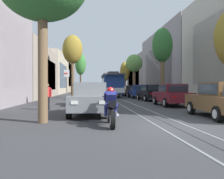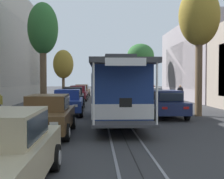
{
  "view_description": "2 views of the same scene",
  "coord_description": "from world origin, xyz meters",
  "px_view_note": "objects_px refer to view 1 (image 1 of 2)",
  "views": [
    {
      "loc": [
        -2.85,
        -8.01,
        1.38
      ],
      "look_at": [
        0.07,
        24.47,
        1.0
      ],
      "focal_mm": 38.01,
      "sensor_mm": 36.0,
      "label": 1
    },
    {
      "loc": [
        1.02,
        38.64,
        2.2
      ],
      "look_at": [
        -0.86,
        2.3,
        0.95
      ],
      "focal_mm": 46.04,
      "sensor_mm": 36.0,
      "label": 2
    }
  ],
  "objects_px": {
    "street_tree_kerb_right_fourth": "(125,72)",
    "street_tree_kerb_right_mid": "(134,64)",
    "motorcycle_with_rider": "(111,107)",
    "street_tree_kerb_left_second": "(73,51)",
    "street_tree_kerb_left_mid": "(81,64)",
    "parked_car_brown_fifth_right": "(130,91)",
    "parked_car_silver_mid_left": "(89,92)",
    "parked_car_blue_fourth_right": "(138,91)",
    "parked_car_grey_near_left": "(91,99)",
    "street_tree_kerb_right_second": "(162,47)",
    "parked_car_black_mid_right": "(151,93)",
    "pedestrian_on_left_pavement": "(47,95)",
    "parked_car_brown_far_right": "(121,90)",
    "parked_car_navy_fourth_left": "(90,91)",
    "parked_car_brown_near_right": "(222,100)",
    "parked_car_brown_second_left": "(89,94)",
    "parked_car_maroon_second_right": "(172,95)",
    "parked_car_beige_sixth_right": "(124,90)",
    "pedestrian_on_right_pavement": "(165,91)",
    "pedestrian_crossing_far": "(42,92)",
    "street_sign_post": "(67,83)",
    "cable_car_trolley": "(112,85)"
  },
  "relations": [
    {
      "from": "street_tree_kerb_right_second",
      "to": "pedestrian_crossing_far",
      "type": "distance_m",
      "value": 13.9
    },
    {
      "from": "pedestrian_on_left_pavement",
      "to": "parked_car_silver_mid_left",
      "type": "bearing_deg",
      "value": 76.65
    },
    {
      "from": "street_tree_kerb_left_mid",
      "to": "pedestrian_on_left_pavement",
      "type": "distance_m",
      "value": 37.12
    },
    {
      "from": "parked_car_maroon_second_right",
      "to": "parked_car_beige_sixth_right",
      "type": "relative_size",
      "value": 1.0
    },
    {
      "from": "pedestrian_crossing_far",
      "to": "parked_car_beige_sixth_right",
      "type": "bearing_deg",
      "value": 65.21
    },
    {
      "from": "parked_car_brown_second_left",
      "to": "pedestrian_on_left_pavement",
      "type": "bearing_deg",
      "value": -122.19
    },
    {
      "from": "pedestrian_on_left_pavement",
      "to": "parked_car_brown_second_left",
      "type": "bearing_deg",
      "value": 57.81
    },
    {
      "from": "cable_car_trolley",
      "to": "street_sign_post",
      "type": "xyz_separation_m",
      "value": [
        -4.48,
        -15.61,
        -0.05
      ]
    },
    {
      "from": "street_tree_kerb_left_second",
      "to": "street_tree_kerb_right_fourth",
      "type": "bearing_deg",
      "value": 68.21
    },
    {
      "from": "parked_car_navy_fourth_left",
      "to": "pedestrian_crossing_far",
      "type": "xyz_separation_m",
      "value": [
        -3.9,
        -10.25,
        0.16
      ]
    },
    {
      "from": "street_tree_kerb_right_mid",
      "to": "motorcycle_with_rider",
      "type": "xyz_separation_m",
      "value": [
        -6.85,
        -32.52,
        -4.73
      ]
    },
    {
      "from": "parked_car_black_mid_right",
      "to": "pedestrian_on_left_pavement",
      "type": "distance_m",
      "value": 12.04
    },
    {
      "from": "parked_car_brown_second_left",
      "to": "street_sign_post",
      "type": "relative_size",
      "value": 1.7
    },
    {
      "from": "parked_car_blue_fourth_right",
      "to": "parked_car_brown_far_right",
      "type": "relative_size",
      "value": 1.01
    },
    {
      "from": "parked_car_blue_fourth_right",
      "to": "parked_car_beige_sixth_right",
      "type": "distance_m",
      "value": 12.56
    },
    {
      "from": "street_tree_kerb_right_mid",
      "to": "motorcycle_with_rider",
      "type": "relative_size",
      "value": 3.54
    },
    {
      "from": "pedestrian_on_right_pavement",
      "to": "pedestrian_crossing_far",
      "type": "distance_m",
      "value": 16.9
    },
    {
      "from": "motorcycle_with_rider",
      "to": "pedestrian_on_right_pavement",
      "type": "height_order",
      "value": "pedestrian_on_right_pavement"
    },
    {
      "from": "motorcycle_with_rider",
      "to": "parked_car_brown_near_right",
      "type": "bearing_deg",
      "value": 18.43
    },
    {
      "from": "street_tree_kerb_right_mid",
      "to": "street_tree_kerb_right_fourth",
      "type": "bearing_deg",
      "value": 88.23
    },
    {
      "from": "parked_car_black_mid_right",
      "to": "pedestrian_on_left_pavement",
      "type": "bearing_deg",
      "value": -134.68
    },
    {
      "from": "parked_car_beige_sixth_right",
      "to": "pedestrian_on_left_pavement",
      "type": "distance_m",
      "value": 27.98
    },
    {
      "from": "parked_car_brown_fifth_right",
      "to": "street_tree_kerb_right_mid",
      "type": "bearing_deg",
      "value": 73.44
    },
    {
      "from": "parked_car_brown_fifth_right",
      "to": "parked_car_blue_fourth_right",
      "type": "bearing_deg",
      "value": -91.0
    },
    {
      "from": "parked_car_silver_mid_left",
      "to": "parked_car_blue_fourth_right",
      "type": "distance_m",
      "value": 7.19
    },
    {
      "from": "parked_car_brown_near_right",
      "to": "street_tree_kerb_right_mid",
      "type": "distance_m",
      "value": 31.2
    },
    {
      "from": "street_tree_kerb_right_fourth",
      "to": "parked_car_brown_fifth_right",
      "type": "bearing_deg",
      "value": -96.1
    },
    {
      "from": "street_tree_kerb_left_mid",
      "to": "street_tree_kerb_right_mid",
      "type": "relative_size",
      "value": 1.22
    },
    {
      "from": "parked_car_maroon_second_right",
      "to": "parked_car_blue_fourth_right",
      "type": "xyz_separation_m",
      "value": [
        -0.13,
        11.84,
        0.0
      ]
    },
    {
      "from": "parked_car_brown_fifth_right",
      "to": "parked_car_brown_far_right",
      "type": "height_order",
      "value": "same"
    },
    {
      "from": "parked_car_navy_fourth_left",
      "to": "parked_car_brown_near_right",
      "type": "height_order",
      "value": "same"
    },
    {
      "from": "pedestrian_crossing_far",
      "to": "parked_car_brown_fifth_right",
      "type": "bearing_deg",
      "value": 57.11
    },
    {
      "from": "parked_car_brown_second_left",
      "to": "street_tree_kerb_right_second",
      "type": "bearing_deg",
      "value": 42.02
    },
    {
      "from": "parked_car_brown_fifth_right",
      "to": "parked_car_maroon_second_right",
      "type": "bearing_deg",
      "value": -89.95
    },
    {
      "from": "parked_car_grey_near_left",
      "to": "street_tree_kerb_right_second",
      "type": "distance_m",
      "value": 16.57
    },
    {
      "from": "street_tree_kerb_left_second",
      "to": "street_tree_kerb_left_mid",
      "type": "relative_size",
      "value": 0.91
    },
    {
      "from": "street_tree_kerb_right_second",
      "to": "street_tree_kerb_right_mid",
      "type": "bearing_deg",
      "value": 91.0
    },
    {
      "from": "parked_car_navy_fourth_left",
      "to": "parked_car_brown_near_right",
      "type": "bearing_deg",
      "value": -73.58
    },
    {
      "from": "parked_car_grey_near_left",
      "to": "parked_car_silver_mid_left",
      "type": "xyz_separation_m",
      "value": [
        -0.19,
        12.76,
        0.0
      ]
    },
    {
      "from": "street_sign_post",
      "to": "parked_car_beige_sixth_right",
      "type": "bearing_deg",
      "value": 73.34
    },
    {
      "from": "parked_car_blue_fourth_right",
      "to": "street_tree_kerb_right_fourth",
      "type": "bearing_deg",
      "value": 85.15
    },
    {
      "from": "street_tree_kerb_left_mid",
      "to": "cable_car_trolley",
      "type": "xyz_separation_m",
      "value": [
        5.03,
        -19.15,
        -4.5
      ]
    },
    {
      "from": "parked_car_brown_far_right",
      "to": "cable_car_trolley",
      "type": "distance_m",
      "value": 15.36
    },
    {
      "from": "parked_car_silver_mid_left",
      "to": "street_tree_kerb_left_mid",
      "type": "distance_m",
      "value": 27.29
    },
    {
      "from": "parked_car_brown_near_right",
      "to": "street_tree_kerb_right_second",
      "type": "bearing_deg",
      "value": 82.59
    },
    {
      "from": "parked_car_brown_far_right",
      "to": "parked_car_grey_near_left",
      "type": "bearing_deg",
      "value": -99.62
    },
    {
      "from": "parked_car_brown_far_right",
      "to": "street_tree_kerb_left_second",
      "type": "height_order",
      "value": "street_tree_kerb_left_second"
    },
    {
      "from": "street_tree_kerb_left_second",
      "to": "street_sign_post",
      "type": "distance_m",
      "value": 14.02
    },
    {
      "from": "street_tree_kerb_right_fourth",
      "to": "street_tree_kerb_right_mid",
      "type": "bearing_deg",
      "value": -91.77
    },
    {
      "from": "street_tree_kerb_right_fourth",
      "to": "street_sign_post",
      "type": "xyz_separation_m",
      "value": [
        -9.62,
        -38.94,
        -3.21
      ]
    }
  ]
}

